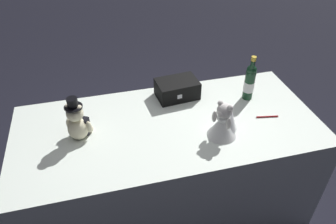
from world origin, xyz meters
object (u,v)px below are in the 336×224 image
(gift_case_black, at_px, (177,89))
(signing_pen, at_px, (266,117))
(teddy_bear_groom, at_px, (78,122))
(teddy_bear_bride, at_px, (225,121))
(champagne_bottle, at_px, (250,81))

(gift_case_black, bearing_deg, signing_pen, -36.87)
(teddy_bear_groom, xyz_separation_m, signing_pen, (1.17, -0.11, -0.11))
(teddy_bear_groom, xyz_separation_m, gift_case_black, (0.67, 0.27, -0.05))
(teddy_bear_bride, bearing_deg, champagne_bottle, 45.62)
(teddy_bear_groom, relative_size, champagne_bottle, 0.89)
(champagne_bottle, relative_size, gift_case_black, 1.08)
(gift_case_black, bearing_deg, teddy_bear_groom, -158.42)
(champagne_bottle, bearing_deg, teddy_bear_groom, -173.62)
(teddy_bear_groom, distance_m, teddy_bear_bride, 0.85)
(teddy_bear_bride, height_order, signing_pen, teddy_bear_bride)
(teddy_bear_groom, xyz_separation_m, champagne_bottle, (1.14, 0.13, 0.02))
(champagne_bottle, distance_m, gift_case_black, 0.49)
(teddy_bear_groom, height_order, gift_case_black, teddy_bear_groom)
(champagne_bottle, relative_size, signing_pen, 2.17)
(teddy_bear_bride, bearing_deg, teddy_bear_groom, 167.58)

